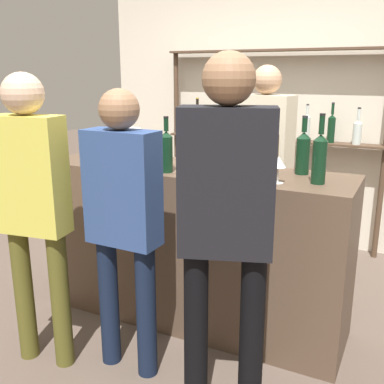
% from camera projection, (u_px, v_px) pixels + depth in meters
% --- Properties ---
extents(ground_plane, '(16.00, 16.00, 0.00)m').
position_uv_depth(ground_plane, '(192.00, 316.00, 3.17)').
color(ground_plane, brown).
extents(bar_counter, '(2.06, 0.57, 1.07)m').
position_uv_depth(bar_counter, '(192.00, 245.00, 3.04)').
color(bar_counter, brown).
rests_on(bar_counter, ground_plane).
extents(back_wall, '(3.66, 0.12, 2.80)m').
position_uv_depth(back_wall, '(277.00, 100.00, 4.44)').
color(back_wall, beige).
rests_on(back_wall, ground_plane).
extents(back_shelf, '(2.14, 0.18, 1.88)m').
position_uv_depth(back_shelf, '(269.00, 119.00, 4.34)').
color(back_shelf, '#4C3828').
rests_on(back_shelf, ground_plane).
extents(counter_bottle_0, '(0.08, 0.08, 0.35)m').
position_uv_depth(counter_bottle_0, '(303.00, 152.00, 2.70)').
color(counter_bottle_0, black).
rests_on(counter_bottle_0, bar_counter).
extents(counter_bottle_1, '(0.08, 0.08, 0.34)m').
position_uv_depth(counter_bottle_1, '(166.00, 151.00, 2.74)').
color(counter_bottle_1, black).
rests_on(counter_bottle_1, bar_counter).
extents(counter_bottle_2, '(0.08, 0.08, 0.37)m').
position_uv_depth(counter_bottle_2, '(233.00, 146.00, 2.89)').
color(counter_bottle_2, brown).
rests_on(counter_bottle_2, bar_counter).
extents(counter_bottle_3, '(0.08, 0.08, 0.38)m').
position_uv_depth(counter_bottle_3, '(272.00, 150.00, 2.70)').
color(counter_bottle_3, brown).
rests_on(counter_bottle_3, bar_counter).
extents(counter_bottle_4, '(0.08, 0.08, 0.39)m').
position_uv_depth(counter_bottle_4, '(319.00, 157.00, 2.46)').
color(counter_bottle_4, black).
rests_on(counter_bottle_4, bar_counter).
extents(counter_bottle_5, '(0.08, 0.08, 0.37)m').
position_uv_depth(counter_bottle_5, '(225.00, 151.00, 2.69)').
color(counter_bottle_5, black).
rests_on(counter_bottle_5, bar_counter).
extents(wine_glass, '(0.09, 0.09, 0.15)m').
position_uv_depth(wine_glass, '(279.00, 163.00, 2.47)').
color(wine_glass, silver).
rests_on(wine_glass, bar_counter).
extents(ice_bucket, '(0.22, 0.22, 0.23)m').
position_uv_depth(ice_bucket, '(126.00, 145.00, 3.06)').
color(ice_bucket, '#B2B2B7').
rests_on(ice_bucket, bar_counter).
extents(customer_left, '(0.41, 0.23, 1.67)m').
position_uv_depth(customer_left, '(33.00, 198.00, 2.45)').
color(customer_left, brown).
rests_on(customer_left, ground_plane).
extents(customer_right, '(0.47, 0.32, 1.76)m').
position_uv_depth(customer_right, '(226.00, 213.00, 2.05)').
color(customer_right, black).
rests_on(customer_right, ground_plane).
extents(server_behind_counter, '(0.47, 0.28, 1.73)m').
position_uv_depth(server_behind_counter, '(264.00, 156.00, 3.62)').
color(server_behind_counter, '#575347').
rests_on(server_behind_counter, ground_plane).
extents(customer_center, '(0.40, 0.21, 1.59)m').
position_uv_depth(customer_center, '(123.00, 213.00, 2.39)').
color(customer_center, '#121C33').
rests_on(customer_center, ground_plane).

